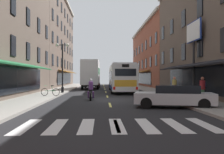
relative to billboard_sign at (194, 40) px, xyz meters
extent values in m
cube|color=black|center=(-7.05, -0.52, -4.92)|extent=(34.80, 80.00, 0.10)
cube|color=#DBCC4C|center=(-7.05, -10.52, -4.87)|extent=(0.14, 2.40, 0.01)
cube|color=#DBCC4C|center=(-7.05, -4.02, -4.87)|extent=(0.14, 2.40, 0.01)
cube|color=#DBCC4C|center=(-7.05, 2.48, -4.87)|extent=(0.14, 2.40, 0.01)
cube|color=#DBCC4C|center=(-7.05, 8.98, -4.87)|extent=(0.14, 2.40, 0.01)
cube|color=#DBCC4C|center=(-7.05, 15.48, -4.87)|extent=(0.14, 2.40, 0.01)
cube|color=#DBCC4C|center=(-7.05, 21.98, -4.87)|extent=(0.14, 2.40, 0.01)
cube|color=#DBCC4C|center=(-7.05, 28.48, -4.87)|extent=(0.14, 2.40, 0.01)
cube|color=#DBCC4C|center=(-7.05, 34.98, -4.87)|extent=(0.14, 2.40, 0.01)
cube|color=silver|center=(-10.35, -10.52, -4.87)|extent=(0.50, 2.80, 0.01)
cube|color=silver|center=(-9.25, -10.52, -4.87)|extent=(0.50, 2.80, 0.01)
cube|color=silver|center=(-8.15, -10.52, -4.87)|extent=(0.50, 2.80, 0.01)
cube|color=silver|center=(-7.05, -10.52, -4.87)|extent=(0.50, 2.80, 0.01)
cube|color=silver|center=(-5.95, -10.52, -4.87)|extent=(0.50, 2.80, 0.01)
cube|color=silver|center=(-4.85, -10.52, -4.87)|extent=(0.50, 2.80, 0.01)
cube|color=silver|center=(-3.75, -10.52, -4.87)|extent=(0.50, 2.80, 0.01)
cube|color=gray|center=(-12.95, -0.52, -4.80)|extent=(3.00, 80.00, 0.14)
cube|color=gray|center=(-1.15, -0.52, -4.80)|extent=(3.00, 80.00, 0.14)
cube|color=black|center=(-14.41, -0.52, -3.32)|extent=(0.10, 16.00, 2.10)
cube|color=#1E6638|center=(-13.70, -0.52, -2.12)|extent=(1.38, 14.93, 0.44)
cube|color=black|center=(-14.41, -0.52, -0.67)|extent=(0.10, 1.00, 1.60)
cube|color=black|center=(-14.41, 3.29, -0.67)|extent=(0.10, 1.00, 1.60)
cube|color=black|center=(-14.41, 7.10, -0.67)|extent=(0.10, 1.00, 1.60)
cube|color=black|center=(-14.41, 10.91, -0.67)|extent=(0.10, 1.00, 1.60)
cube|color=black|center=(-14.41, -0.52, 2.53)|extent=(0.10, 1.00, 1.60)
cube|color=black|center=(-14.41, 3.29, 2.53)|extent=(0.10, 1.00, 1.60)
cube|color=black|center=(-14.41, 7.10, 2.53)|extent=(0.10, 1.00, 1.60)
cube|color=black|center=(-14.41, 10.91, 2.53)|extent=(0.10, 1.00, 1.60)
cube|color=brown|center=(-18.45, 26.15, 3.58)|extent=(8.00, 26.57, 16.90)
cube|color=black|center=(-14.41, 26.15, -3.32)|extent=(0.10, 16.00, 2.10)
cube|color=brown|center=(-13.70, 26.15, -2.12)|extent=(1.38, 14.93, 0.44)
cube|color=black|center=(-14.41, 14.72, -0.67)|extent=(0.10, 1.00, 1.60)
cube|color=black|center=(-14.41, 18.53, -0.67)|extent=(0.10, 1.00, 1.60)
cube|color=black|center=(-14.41, 22.34, -0.67)|extent=(0.10, 1.00, 1.60)
cube|color=black|center=(-14.41, 26.15, -0.67)|extent=(0.10, 1.00, 1.60)
cube|color=black|center=(-14.41, 29.96, -0.67)|extent=(0.10, 1.00, 1.60)
cube|color=black|center=(-14.41, 33.77, -0.67)|extent=(0.10, 1.00, 1.60)
cube|color=black|center=(-14.41, 37.58, -0.67)|extent=(0.10, 1.00, 1.60)
cube|color=black|center=(-14.41, 14.72, 2.53)|extent=(0.10, 1.00, 1.60)
cube|color=black|center=(-14.41, 18.53, 2.53)|extent=(0.10, 1.00, 1.60)
cube|color=black|center=(-14.41, 22.34, 2.53)|extent=(0.10, 1.00, 1.60)
cube|color=black|center=(-14.41, 26.15, 2.53)|extent=(0.10, 1.00, 1.60)
cube|color=black|center=(-14.41, 29.96, 2.53)|extent=(0.10, 1.00, 1.60)
cube|color=black|center=(-14.41, 33.77, 2.53)|extent=(0.10, 1.00, 1.60)
cube|color=black|center=(-14.41, 37.58, 2.53)|extent=(0.10, 1.00, 1.60)
cube|color=black|center=(-14.41, 14.72, 5.73)|extent=(0.10, 1.00, 1.60)
cube|color=black|center=(-14.41, 18.53, 5.73)|extent=(0.10, 1.00, 1.60)
cube|color=black|center=(-14.41, 22.34, 5.73)|extent=(0.10, 1.00, 1.60)
cube|color=black|center=(-14.41, 26.15, 5.73)|extent=(0.10, 1.00, 1.60)
cube|color=black|center=(-14.41, 29.96, 5.73)|extent=(0.10, 1.00, 1.60)
cube|color=black|center=(-14.41, 33.77, 5.73)|extent=(0.10, 1.00, 1.60)
cube|color=black|center=(-14.41, 37.58, 5.73)|extent=(0.10, 1.00, 1.60)
cube|color=black|center=(-14.41, 18.53, 8.93)|extent=(0.10, 1.00, 1.60)
cube|color=black|center=(-14.41, 22.34, 8.93)|extent=(0.10, 1.00, 1.60)
cube|color=black|center=(-14.41, 26.15, 8.93)|extent=(0.10, 1.00, 1.60)
cube|color=black|center=(-14.41, 29.96, 8.93)|extent=(0.10, 1.00, 1.60)
cube|color=black|center=(-14.41, 33.77, 8.93)|extent=(0.10, 1.00, 1.60)
cube|color=black|center=(-14.41, 37.58, 8.93)|extent=(0.10, 1.00, 1.60)
cube|color=black|center=(0.31, -0.52, -3.32)|extent=(0.10, 16.00, 2.10)
cube|color=black|center=(-0.40, -0.52, -2.12)|extent=(1.38, 14.93, 0.44)
cube|color=black|center=(0.31, -0.52, -0.67)|extent=(0.10, 1.00, 1.60)
cube|color=black|center=(0.31, 3.29, -0.67)|extent=(0.10, 1.00, 1.60)
cube|color=black|center=(0.31, 7.10, -0.67)|extent=(0.10, 1.00, 1.60)
cube|color=black|center=(0.31, 10.91, -0.67)|extent=(0.10, 1.00, 1.60)
cube|color=black|center=(0.31, -0.52, 2.53)|extent=(0.10, 1.00, 1.60)
cube|color=black|center=(0.31, 3.29, 2.53)|extent=(0.10, 1.00, 1.60)
cube|color=black|center=(0.31, 7.10, 2.53)|extent=(0.10, 1.00, 1.60)
cube|color=black|center=(0.31, 10.91, 2.53)|extent=(0.10, 1.00, 1.60)
cube|color=brown|center=(4.35, 26.15, 0.96)|extent=(8.00, 26.57, 11.65)
cube|color=#B2AD9E|center=(0.25, 26.15, 6.43)|extent=(0.44, 26.07, 0.40)
cube|color=black|center=(0.31, 26.15, -3.32)|extent=(0.10, 16.00, 2.10)
cube|color=brown|center=(-0.40, 26.15, -2.12)|extent=(1.38, 14.93, 0.44)
cube|color=black|center=(0.31, 14.72, -0.67)|extent=(0.10, 1.00, 1.60)
cube|color=black|center=(0.31, 18.53, -0.67)|extent=(0.10, 1.00, 1.60)
cube|color=black|center=(0.31, 22.34, -0.67)|extent=(0.10, 1.00, 1.60)
cube|color=black|center=(0.31, 26.15, -0.67)|extent=(0.10, 1.00, 1.60)
cube|color=black|center=(0.31, 29.96, -0.67)|extent=(0.10, 1.00, 1.60)
cube|color=black|center=(0.31, 33.77, -0.67)|extent=(0.10, 1.00, 1.60)
cube|color=black|center=(0.31, 37.58, -0.67)|extent=(0.10, 1.00, 1.60)
cube|color=black|center=(0.31, 14.72, 2.53)|extent=(0.10, 1.00, 1.60)
cube|color=black|center=(0.31, 18.53, 2.53)|extent=(0.10, 1.00, 1.60)
cube|color=black|center=(0.31, 22.34, 2.53)|extent=(0.10, 1.00, 1.60)
cube|color=black|center=(0.31, 26.15, 2.53)|extent=(0.10, 1.00, 1.60)
cube|color=black|center=(0.31, 29.96, 2.53)|extent=(0.10, 1.00, 1.60)
cube|color=black|center=(0.31, 33.77, 2.53)|extent=(0.10, 1.00, 1.60)
cube|color=black|center=(0.31, 37.58, 2.53)|extent=(0.10, 1.00, 1.60)
cylinder|color=black|center=(0.00, 0.00, -2.41)|extent=(0.18, 0.18, 4.65)
cylinder|color=black|center=(0.00, 0.00, -4.61)|extent=(0.40, 0.40, 0.24)
cube|color=navy|center=(0.00, 0.00, 0.67)|extent=(0.10, 2.89, 1.66)
cube|color=white|center=(-0.06, 0.00, 0.67)|extent=(0.04, 2.73, 1.50)
cube|color=white|center=(0.06, 0.00, 0.67)|extent=(0.04, 2.73, 1.50)
cube|color=silver|center=(-5.21, 9.57, -3.15)|extent=(2.65, 12.06, 2.75)
cube|color=silver|center=(-5.21, 9.57, -1.71)|extent=(2.44, 10.86, 0.16)
cube|color=black|center=(-5.21, 9.87, -2.95)|extent=(2.67, 9.66, 0.96)
cube|color=#193899|center=(-5.21, 9.57, -4.27)|extent=(2.68, 11.66, 0.36)
cube|color=black|center=(-5.16, 15.55, -2.95)|extent=(2.25, 0.14, 1.10)
cube|color=black|center=(-5.26, 3.59, -2.64)|extent=(2.05, 0.14, 0.70)
cube|color=gold|center=(-5.26, 3.58, -3.69)|extent=(2.15, 0.12, 0.64)
cube|color=black|center=(-5.26, 3.58, -1.99)|extent=(0.70, 0.11, 0.28)
cube|color=red|center=(-6.36, 3.58, -4.17)|extent=(0.20, 0.08, 0.28)
cube|color=red|center=(-4.17, 3.56, -4.17)|extent=(0.20, 0.08, 0.28)
cylinder|color=black|center=(-6.35, 13.60, -4.37)|extent=(0.31, 1.00, 1.00)
cylinder|color=black|center=(-4.00, 13.58, -4.37)|extent=(0.31, 1.00, 1.00)
cylinder|color=black|center=(-6.41, 6.06, -4.37)|extent=(0.31, 1.00, 1.00)
cylinder|color=black|center=(-4.06, 6.04, -4.37)|extent=(0.31, 1.00, 1.00)
cube|color=#B21E19|center=(-9.01, 19.67, -3.32)|extent=(2.37, 2.49, 2.40)
cube|color=black|center=(-8.98, 20.84, -2.47)|extent=(2.00, 0.16, 0.80)
cube|color=silver|center=(-9.13, 15.49, -2.44)|extent=(2.56, 6.00, 3.45)
cube|color=#196633|center=(-7.91, 15.46, -2.27)|extent=(0.16, 3.56, 0.90)
cube|color=black|center=(-9.09, 16.70, -4.32)|extent=(2.12, 8.01, 0.24)
cylinder|color=black|center=(-10.12, 19.50, -4.42)|extent=(0.30, 0.91, 0.90)
cylinder|color=black|center=(-7.92, 19.44, -4.42)|extent=(0.30, 0.91, 0.90)
cylinder|color=black|center=(-10.25, 14.63, -4.42)|extent=(0.30, 0.91, 0.90)
cylinder|color=black|center=(-8.05, 14.57, -4.42)|extent=(0.30, 0.91, 0.90)
cube|color=maroon|center=(-9.12, 27.57, -4.31)|extent=(1.91, 4.61, 0.63)
cube|color=black|center=(-9.12, 27.38, -3.78)|extent=(1.74, 2.50, 0.49)
cube|color=red|center=(-9.89, 25.29, -4.10)|extent=(0.20, 0.06, 0.14)
cube|color=red|center=(-8.38, 25.28, -4.10)|extent=(0.20, 0.06, 0.14)
cylinder|color=black|center=(-9.99, 29.17, -4.55)|extent=(0.23, 0.64, 0.64)
cylinder|color=black|center=(-8.22, 29.16, -4.55)|extent=(0.23, 0.64, 0.64)
cylinder|color=black|center=(-10.02, 25.98, -4.55)|extent=(0.23, 0.64, 0.64)
cylinder|color=black|center=(-8.24, 25.96, -4.55)|extent=(0.23, 0.64, 0.64)
cube|color=silver|center=(-3.40, -5.61, -4.31)|extent=(4.77, 2.80, 0.63)
cube|color=black|center=(-3.22, -5.65, -3.79)|extent=(2.73, 2.14, 0.47)
cube|color=red|center=(-1.42, -6.83, -4.10)|extent=(0.11, 0.21, 0.14)
cube|color=red|center=(-1.08, -5.46, -4.10)|extent=(0.11, 0.21, 0.14)
cylinder|color=black|center=(-5.09, -6.04, -4.55)|extent=(0.67, 0.37, 0.64)
cylinder|color=black|center=(-4.68, -4.42, -4.55)|extent=(0.67, 0.37, 0.64)
cylinder|color=black|center=(-2.11, -6.79, -4.55)|extent=(0.67, 0.37, 0.64)
cylinder|color=black|center=(-1.71, -5.17, -4.55)|extent=(0.67, 0.37, 0.64)
cylinder|color=black|center=(-8.41, 0.04, -4.56)|extent=(0.10, 0.62, 0.62)
cylinder|color=black|center=(-8.41, -1.41, -4.56)|extent=(0.12, 0.62, 0.62)
cylinder|color=#B2B2B7|center=(-8.41, -0.08, -4.26)|extent=(0.07, 0.33, 0.68)
ellipsoid|color=navy|center=(-8.41, -0.51, -4.06)|extent=(0.32, 0.56, 0.28)
cube|color=black|center=(-8.41, -0.91, -4.13)|extent=(0.26, 0.56, 0.12)
cube|color=#B2B2B7|center=(-8.41, -0.69, -4.47)|extent=(0.24, 0.40, 0.30)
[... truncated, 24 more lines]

